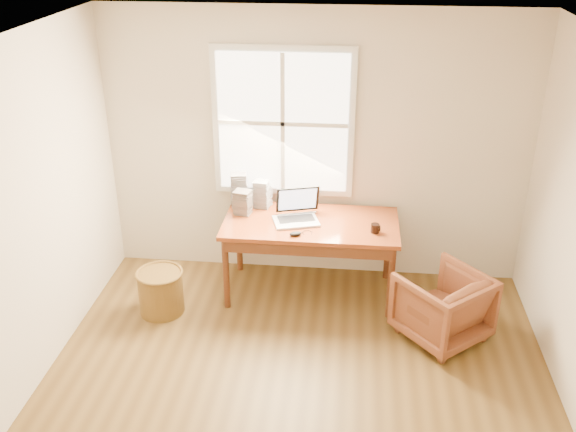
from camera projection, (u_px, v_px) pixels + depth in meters
The scene contains 11 objects.
room_shell at pixel (290, 255), 4.16m from camera, with size 4.04×4.54×2.64m.
desk at pixel (311, 224), 5.88m from camera, with size 1.60×0.80×0.04m, color brown.
armchair at pixel (442, 306), 5.42m from camera, with size 0.65×0.67×0.61m, color brown.
wicker_stool at pixel (161, 292), 5.81m from camera, with size 0.40×0.40×0.40m, color brown.
laptop at pixel (296, 208), 5.79m from camera, with size 0.39×0.41×0.29m, color silver, non-canonical shape.
mouse at pixel (295, 234), 5.61m from camera, with size 0.11×0.06×0.04m, color black.
coffee_mug at pixel (375, 228), 5.66m from camera, with size 0.07×0.07×0.08m, color black.
cd_stack_a at pixel (262, 194), 6.09m from camera, with size 0.14×0.12×0.27m, color #B7BCC3.
cd_stack_b at pixel (243, 202), 5.98m from camera, with size 0.15×0.13×0.23m, color #2A2A2F.
cd_stack_c at pixel (239, 190), 6.11m from camera, with size 0.15×0.13×0.33m, color #A8A9B6.
cd_stack_d at pixel (262, 196), 6.15m from camera, with size 0.15×0.13×0.19m, color #B8BDC4.
Camera 1 is at (0.34, -3.45, 3.36)m, focal length 40.00 mm.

